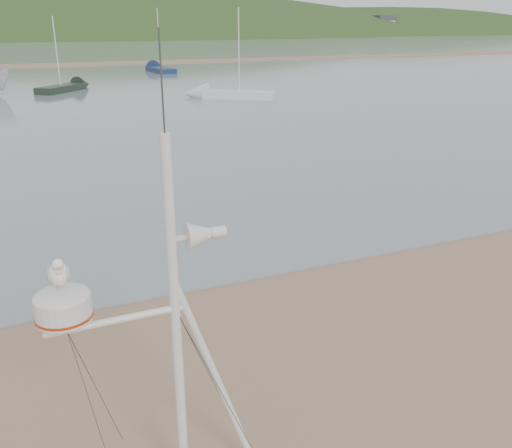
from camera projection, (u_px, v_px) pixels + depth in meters
name	position (u px, v px, depth m)	size (l,w,h in m)	color
water	(9.00, 47.00, 119.89)	(560.00, 256.00, 0.04)	slate
sandbar	(12.00, 66.00, 66.59)	(560.00, 7.00, 0.07)	#7F6049
hill_ridge	(64.00, 87.00, 222.21)	(620.00, 180.00, 80.00)	#203817
far_cottages	(16.00, 26.00, 174.63)	(294.40, 6.30, 8.00)	silver
mast_rig	(176.00, 408.00, 5.77)	(2.24, 2.39, 5.06)	silver
sailboat_dark_mid	(73.00, 86.00, 43.36)	(5.08, 5.46, 6.00)	black
sailboat_white_near	(216.00, 94.00, 38.69)	(6.38, 5.04, 6.59)	silver
sailboat_blue_far	(155.00, 68.00, 60.38)	(2.33, 7.29, 7.12)	#132544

